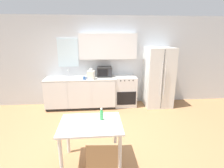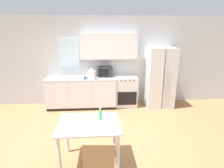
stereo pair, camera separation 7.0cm
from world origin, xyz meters
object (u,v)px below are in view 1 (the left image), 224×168
object	(u,v)px
refrigerator	(158,77)
coffee_mug	(85,78)
oven_range	(125,91)
drink_bottle	(102,115)
microwave	(104,72)
dining_chair_near	(103,168)
dining_table	(91,130)

from	to	relation	value
refrigerator	coffee_mug	xyz separation A→B (m)	(-2.22, -0.18, 0.06)
oven_range	coffee_mug	distance (m)	1.33
refrigerator	drink_bottle	world-z (taller)	refrigerator
refrigerator	drink_bottle	xyz separation A→B (m)	(-1.81, -2.37, -0.06)
microwave	dining_chair_near	xyz separation A→B (m)	(-0.18, -3.40, -0.53)
dining_chair_near	drink_bottle	xyz separation A→B (m)	(0.02, 0.87, 0.30)
drink_bottle	dining_table	bearing A→B (deg)	-148.10
microwave	dining_table	size ratio (longest dim) A/B	0.43
refrigerator	dining_chair_near	size ratio (longest dim) A/B	1.92
coffee_mug	drink_bottle	bearing A→B (deg)	-79.30
oven_range	drink_bottle	bearing A→B (deg)	-108.09
refrigerator	dining_table	size ratio (longest dim) A/B	1.79
refrigerator	dining_chair_near	xyz separation A→B (m)	(-1.82, -3.24, -0.36)
microwave	dining_chair_near	world-z (taller)	microwave
refrigerator	dining_table	bearing A→B (deg)	-128.75
microwave	dining_table	distance (m)	2.70
dining_chair_near	dining_table	bearing A→B (deg)	106.52
drink_bottle	oven_range	bearing A→B (deg)	71.91
refrigerator	dining_chair_near	distance (m)	3.73
microwave	dining_chair_near	bearing A→B (deg)	-93.06
coffee_mug	dining_chair_near	size ratio (longest dim) A/B	0.12
coffee_mug	microwave	bearing A→B (deg)	30.94
coffee_mug	drink_bottle	distance (m)	2.23
dining_chair_near	drink_bottle	world-z (taller)	drink_bottle
oven_range	dining_table	size ratio (longest dim) A/B	0.92
refrigerator	coffee_mug	world-z (taller)	refrigerator
oven_range	drink_bottle	world-z (taller)	drink_bottle
refrigerator	oven_range	bearing A→B (deg)	175.96
dining_chair_near	microwave	bearing A→B (deg)	91.29
oven_range	refrigerator	world-z (taller)	refrigerator
dining_table	drink_bottle	xyz separation A→B (m)	(0.18, 0.11, 0.21)
microwave	drink_bottle	size ratio (longest dim) A/B	2.10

